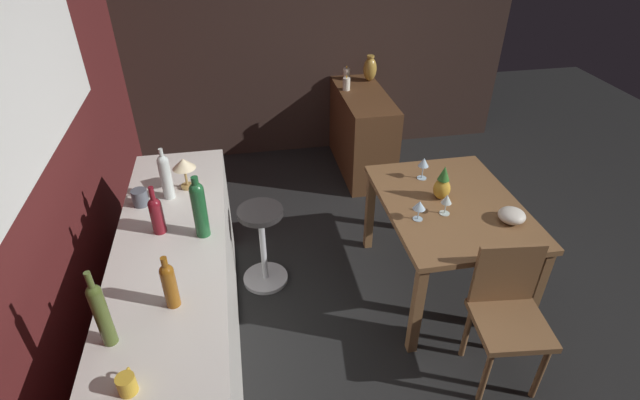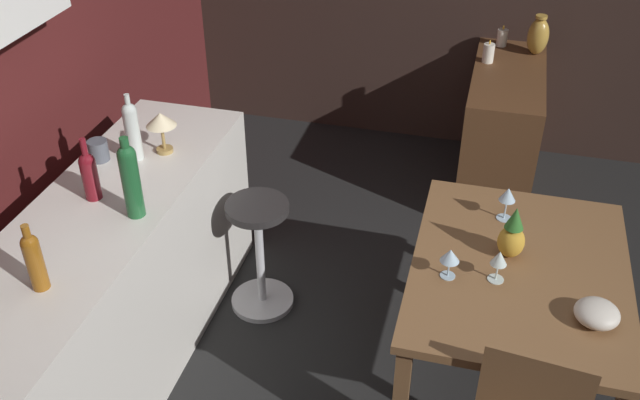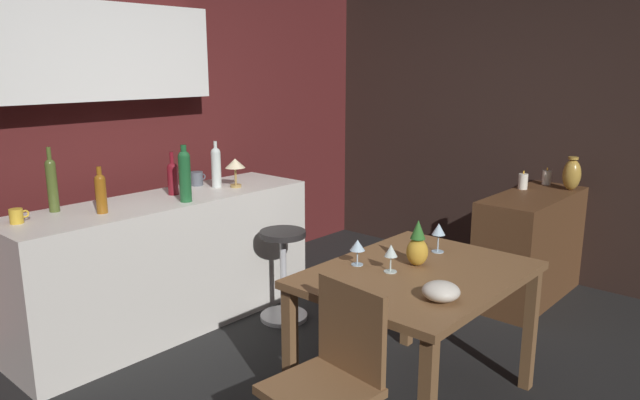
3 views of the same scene
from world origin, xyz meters
The scene contains 19 objects.
ground_plane centered at (0.00, 0.00, 0.00)m, with size 9.00×9.00×0.00m, color black.
dining_table centered at (0.15, -0.35, 0.65)m, with size 1.17×0.89×0.74m.
kitchen_counter centered at (-0.16, 1.44, 0.45)m, with size 2.10×0.60×0.90m, color silver.
sideboard_cabinet centered at (1.96, -0.22, 0.41)m, with size 1.10×0.44×0.82m, color #56351E.
bar_stool centered at (0.43, 0.92, 0.35)m, with size 0.34×0.34×0.65m.
wine_glass_left centered at (0.04, -0.25, 0.85)m, with size 0.07×0.07×0.14m.
wine_glass_right centered at (0.01, -0.06, 0.84)m, with size 0.08×0.08×0.14m.
wine_glass_center centered at (0.49, -0.26, 0.87)m, with size 0.08×0.08×0.17m.
pineapple_centerpiece centered at (0.22, -0.30, 0.84)m, with size 0.11×0.11×0.25m.
fruit_bowl centered at (-0.11, -0.63, 0.78)m, with size 0.17×0.17×0.09m, color beige.
wine_bottle_clear centered at (0.31, 1.46, 1.06)m, with size 0.07×0.07×0.33m.
wine_bottle_ruby centered at (-0.04, 1.49, 1.02)m, with size 0.07×0.07×0.29m.
wine_bottle_amber centered at (-0.62, 1.38, 1.03)m, with size 0.07×0.07×0.28m.
wine_bottle_green centered at (-0.11, 1.25, 1.08)m, with size 0.08×0.08×0.37m.
cup_slate centered at (0.26, 1.63, 0.95)m, with size 0.13×0.09×0.10m.
counter_lamp centered at (0.40, 1.36, 1.06)m, with size 0.14×0.14×0.21m.
pillar_candle_tall centered at (2.09, -0.07, 0.88)m, with size 0.07×0.07×0.15m.
pillar_candle_short centered at (2.39, -0.14, 0.88)m, with size 0.07×0.07×0.14m.
vase_brass centered at (2.30, -0.36, 0.94)m, with size 0.13×0.13×0.26m.
Camera 2 is at (-2.30, -0.13, 2.65)m, focal length 40.16 mm.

